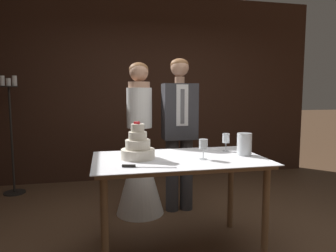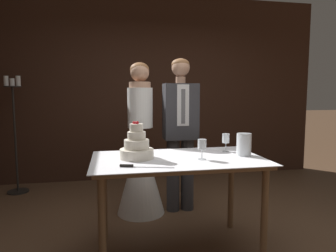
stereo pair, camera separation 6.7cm
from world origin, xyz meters
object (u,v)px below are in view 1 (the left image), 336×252
Objects in this scene: wine_glass_middle at (203,145)px; hurricane_candle at (244,145)px; tiered_cake at (138,147)px; candle_stand at (11,135)px; cake_table at (179,168)px; bride at (140,159)px; wine_glass_near at (226,139)px; cake_knife at (138,166)px; groom at (179,127)px.

wine_glass_middle is 0.86× the size of hurricane_candle.
tiered_cake is 2.41m from candle_stand.
cake_table is 0.92m from bride.
candle_stand reaches higher than wine_glass_near.
wine_glass_middle is 2.87m from candle_stand.
bride is at bearing 112.49° from wine_glass_middle.
cake_table is 0.47m from cake_knife.
wine_glass_near is 2.92m from candle_stand.
wine_glass_near is (0.50, 0.18, 0.21)m from cake_table.
candle_stand is (-2.02, 2.03, -0.13)m from wine_glass_middle.
groom is at bearing 55.84° from tiered_cake.
tiered_cake is 1.03m from groom.
tiered_cake is 0.90m from bride.
wine_glass_near is 0.43m from wine_glass_middle.
groom is (0.23, 0.89, 0.25)m from cake_table.
wine_glass_near is (0.88, 0.45, 0.11)m from cake_knife.
tiered_cake is 0.79× the size of cake_knife.
hurricane_candle is at bearing -3.65° from tiered_cake.
bride is at bearing 132.07° from hurricane_candle.
wine_glass_middle is at bearing -67.51° from bride.
tiered_cake is 0.20× the size of candle_stand.
hurricane_candle is 1.26m from bride.
tiered_cake reaches higher than wine_glass_middle.
hurricane_candle is at bearing -68.44° from groom.
cake_knife is 2.33× the size of wine_glass_near.
cake_knife is 0.99m from wine_glass_near.
wine_glass_near is at bearing 41.57° from cake_knife.
groom is (-0.36, 0.91, 0.06)m from hurricane_candle.
groom is at bearing -0.06° from bride.
wine_glass_middle is 0.99m from groom.
bride is (0.15, 1.15, -0.20)m from cake_knife.
wine_glass_near is 1.00× the size of wine_glass_middle.
bride is (-0.23, 0.89, -0.10)m from cake_table.
wine_glass_middle is at bearing -15.34° from tiered_cake.
wine_glass_middle is at bearing -45.14° from candle_stand.
cake_table is at bearing 49.62° from cake_knife.
wine_glass_near and wine_glass_middle have the same top height.
hurricane_candle reaches higher than cake_table.
cake_table is at bearing -75.48° from bride.
groom is at bearing 87.10° from wine_glass_middle.
tiered_cake is at bearing -124.16° from groom.
cake_table is 4.59× the size of tiered_cake.
wine_glass_middle is at bearing -138.24° from wine_glass_near.
cake_knife is at bearing -163.73° from wine_glass_middle.
cake_knife is 0.23× the size of bride.
bride is 0.97× the size of groom.
wine_glass_near is at bearing -36.65° from candle_stand.
wine_glass_middle reaches higher than cake_table.
candle_stand is (-2.07, 1.04, -0.17)m from groom.
bride is at bearing 97.29° from cake_knife.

